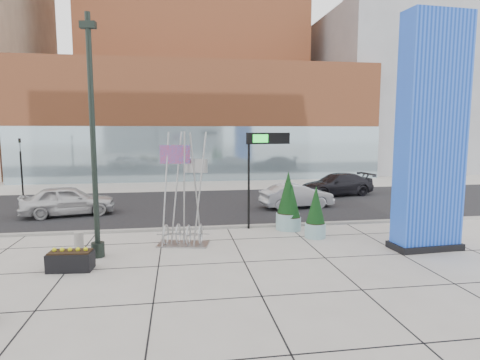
{
  "coord_description": "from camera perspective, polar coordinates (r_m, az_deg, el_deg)",
  "views": [
    {
      "loc": [
        -1.26,
        -14.57,
        4.65
      ],
      "look_at": [
        1.31,
        2.0,
        2.56
      ],
      "focal_mm": 30.0,
      "sensor_mm": 36.0,
      "label": 1
    }
  ],
  "objects": [
    {
      "name": "street_asphalt",
      "position": [
        25.03,
        -5.77,
        -3.62
      ],
      "size": [
        80.0,
        12.0,
        0.02
      ],
      "primitive_type": "cube",
      "color": "black",
      "rests_on": "ground"
    },
    {
      "name": "box_planter_north",
      "position": [
        14.74,
        -22.96,
        -10.4
      ],
      "size": [
        1.48,
        0.83,
        0.79
      ],
      "rotation": [
        0.0,
        0.0,
        -0.08
      ],
      "color": "black",
      "rests_on": "ground"
    },
    {
      "name": "tower_glass_front",
      "position": [
        36.9,
        -5.28,
        3.73
      ],
      "size": [
        34.0,
        0.6,
        5.0
      ],
      "primitive_type": "cube",
      "color": "#8CA5B2",
      "rests_on": "ground"
    },
    {
      "name": "blue_pylon",
      "position": [
        17.02,
        25.51,
        5.41
      ],
      "size": [
        2.78,
        1.39,
        9.01
      ],
      "rotation": [
        0.0,
        0.0,
        0.07
      ],
      "color": "#0D39C3",
      "rests_on": "ground"
    },
    {
      "name": "ground",
      "position": [
        15.34,
        -3.74,
        -10.57
      ],
      "size": [
        160.0,
        160.0,
        0.0
      ],
      "primitive_type": "plane",
      "color": "#9E9991",
      "rests_on": "ground"
    },
    {
      "name": "car_silver_mid",
      "position": [
        24.35,
        8.06,
        -2.26
      ],
      "size": [
        4.55,
        2.2,
        1.44
      ],
      "primitive_type": "imported",
      "rotation": [
        0.0,
        0.0,
        1.73
      ],
      "color": "#A4A5AB",
      "rests_on": "ground"
    },
    {
      "name": "public_art_sculpture",
      "position": [
        16.45,
        -8.07,
        -5.04
      ],
      "size": [
        2.2,
        1.43,
        4.62
      ],
      "rotation": [
        0.0,
        0.0,
        -0.22
      ],
      "color": "#A3A5A7",
      "rests_on": "ground"
    },
    {
      "name": "concrete_bollard",
      "position": [
        17.1,
        -21.93,
        -8.03
      ],
      "size": [
        0.35,
        0.35,
        0.68
      ],
      "primitive_type": "cylinder",
      "color": "gray",
      "rests_on": "ground"
    },
    {
      "name": "building_grey_parking",
      "position": [
        54.13,
        21.91,
        11.21
      ],
      "size": [
        20.0,
        18.0,
        18.0
      ],
      "primitive_type": "cube",
      "color": "slate",
      "rests_on": "ground"
    },
    {
      "name": "lamp_post",
      "position": [
        15.32,
        -20.05,
        2.57
      ],
      "size": [
        0.57,
        0.48,
        8.69
      ],
      "rotation": [
        0.0,
        0.0,
        -0.14
      ],
      "color": "black",
      "rests_on": "ground"
    },
    {
      "name": "round_planter_east",
      "position": [
        17.75,
        10.7,
        -4.66
      ],
      "size": [
        0.91,
        0.91,
        2.26
      ],
      "color": "#8BB5BB",
      "rests_on": "ground"
    },
    {
      "name": "traffic_signal",
      "position": [
        31.55,
        -28.69,
        1.95
      ],
      "size": [
        0.15,
        0.18,
        4.1
      ],
      "color": "black",
      "rests_on": "ground"
    },
    {
      "name": "round_planter_mid",
      "position": [
        18.87,
        7.38,
        -4.01
      ],
      "size": [
        0.88,
        0.88,
        2.19
      ],
      "color": "#8BB5BB",
      "rests_on": "ground"
    },
    {
      "name": "curb_edge",
      "position": [
        19.17,
        -4.81,
        -6.79
      ],
      "size": [
        80.0,
        0.3,
        0.12
      ],
      "primitive_type": "cube",
      "color": "gray",
      "rests_on": "ground"
    },
    {
      "name": "car_dark_east",
      "position": [
        29.49,
        13.56,
        -0.64
      ],
      "size": [
        5.71,
        3.12,
        1.57
      ],
      "primitive_type": "imported",
      "rotation": [
        0.0,
        0.0,
        -1.39
      ],
      "color": "black",
      "rests_on": "ground"
    },
    {
      "name": "round_planter_west",
      "position": [
        18.95,
        6.83,
        -3.12
      ],
      "size": [
        1.1,
        1.1,
        2.76
      ],
      "color": "#8BB5BB",
      "rests_on": "ground"
    },
    {
      "name": "overhead_street_sign",
      "position": [
        18.82,
        3.59,
        4.78
      ],
      "size": [
        2.14,
        0.51,
        4.54
      ],
      "rotation": [
        0.0,
        0.0,
        0.15
      ],
      "color": "black",
      "rests_on": "ground"
    },
    {
      "name": "tower_podium",
      "position": [
        41.64,
        -5.74,
        8.23
      ],
      "size": [
        34.0,
        10.0,
        11.0
      ],
      "primitive_type": "cube",
      "color": "#AB5731",
      "rests_on": "ground"
    },
    {
      "name": "car_white_west",
      "position": [
        23.85,
        -23.24,
        -2.72
      ],
      "size": [
        5.13,
        2.9,
        1.65
      ],
      "primitive_type": "imported",
      "rotation": [
        0.0,
        0.0,
        1.78
      ],
      "color": "silver",
      "rests_on": "ground"
    }
  ]
}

